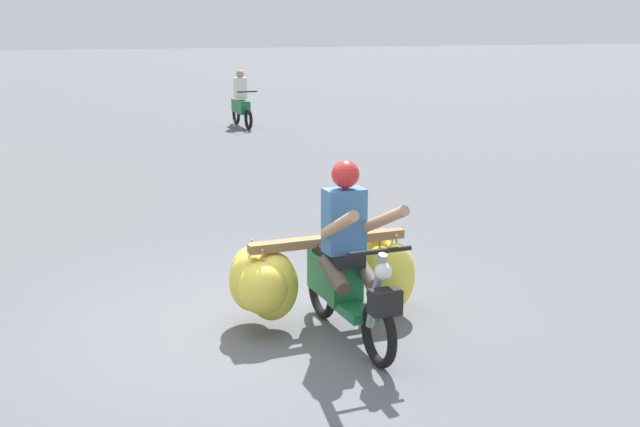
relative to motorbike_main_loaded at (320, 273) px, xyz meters
The scene contains 3 objects.
ground_plane 0.78m from the motorbike_main_loaded, behind, with size 120.00×120.00×0.00m, color #56595E.
motorbike_main_loaded is the anchor object (origin of this frame).
motorbike_distant_ahead_left 13.67m from the motorbike_main_loaded, 84.10° to the left, with size 0.50×1.62×1.40m.
Camera 1 is at (-1.14, -6.98, 2.79)m, focal length 46.60 mm.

